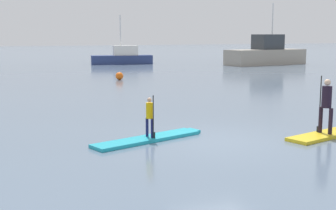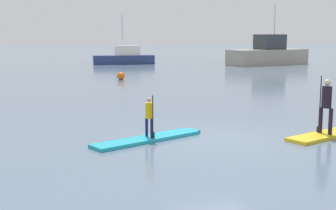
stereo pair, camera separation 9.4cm
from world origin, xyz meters
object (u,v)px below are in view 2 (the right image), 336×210
Objects in this scene: paddler_child_solo at (149,115)px; paddler_adult at (326,103)px; paddleboard_far at (331,134)px; mooring_buoy_near at (121,76)px; paddleboard_near at (149,139)px; motor_boat_small_navy at (268,54)px; fishing_boat_green_midground at (125,57)px.

paddler_adult is at bearing -17.33° from paddler_child_solo.
mooring_buoy_near is at bearing 92.63° from paddleboard_far.
paddleboard_far is 19.43m from mooring_buoy_near.
motor_boat_small_navy reaches higher than paddleboard_near.
paddleboard_far is 34.26m from motor_boat_small_navy.
paddleboard_far is (5.38, -1.50, -0.71)m from paddler_child_solo.
paddleboard_far is 0.55× the size of fishing_boat_green_midground.
fishing_boat_green_midground reaches higher than paddler_adult.
paddler_adult is at bearing -97.53° from fishing_boat_green_midground.
fishing_boat_green_midground is 12.18× the size of mooring_buoy_near.
motor_boat_small_navy reaches higher than fishing_boat_green_midground.
motor_boat_small_navy is at bearing 58.61° from paddleboard_far.
fishing_boat_green_midground is (9.79, 34.16, -0.03)m from paddler_child_solo.
paddleboard_near is 6.95× the size of mooring_buoy_near.
mooring_buoy_near is (-18.73, -9.83, -0.80)m from motor_boat_small_navy.
mooring_buoy_near is (-0.89, 19.40, 0.22)m from paddleboard_far.
paddleboard_near is 5.42m from paddler_adult.
motor_boat_small_navy reaches higher than paddleboard_far.
paddleboard_near is 5.61m from paddleboard_far.
mooring_buoy_near is (4.51, 17.90, 0.22)m from paddleboard_near.
paddleboard_near is 0.71m from paddler_child_solo.
paddler_child_solo reaches higher than paddleboard_near.
fishing_boat_green_midground is (4.41, 35.66, 0.67)m from paddleboard_far.
paddler_adult is at bearing -166.18° from paddleboard_far.
mooring_buoy_near is (-0.57, 19.48, -0.78)m from paddler_adult.
paddleboard_far is at bearing -15.59° from paddler_child_solo.
paddler_adult is (5.07, -1.58, 0.29)m from paddler_child_solo.
fishing_boat_green_midground is 0.71× the size of motor_boat_small_navy.
fishing_boat_green_midground reaches higher than mooring_buoy_near.
paddleboard_far is 35.94m from fishing_boat_green_midground.
paddler_adult is at bearing -17.35° from paddleboard_near.
paddler_adult reaches higher than mooring_buoy_near.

